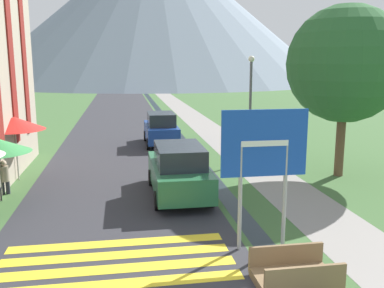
% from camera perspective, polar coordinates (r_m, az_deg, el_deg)
% --- Properties ---
extents(ground_plane, '(160.00, 160.00, 0.00)m').
position_cam_1_polar(ground_plane, '(26.39, -4.27, 0.87)').
color(ground_plane, '#3D6033').
extents(road, '(6.40, 60.00, 0.01)m').
position_cam_1_polar(road, '(36.17, -9.66, 3.49)').
color(road, '#2D2D33').
rests_on(road, ground_plane).
extents(footpath, '(2.20, 60.00, 0.01)m').
position_cam_1_polar(footpath, '(36.65, -0.06, 3.74)').
color(footpath, gray).
rests_on(footpath, ground_plane).
extents(drainage_channel, '(0.60, 60.00, 0.00)m').
position_cam_1_polar(drainage_channel, '(36.34, -3.81, 3.66)').
color(drainage_channel, black).
rests_on(drainage_channel, ground_plane).
extents(crosswalk_marking, '(5.44, 2.54, 0.01)m').
position_cam_1_polar(crosswalk_marking, '(10.51, -9.95, -15.21)').
color(crosswalk_marking, yellow).
rests_on(crosswalk_marking, ground_plane).
extents(mountain_distant, '(79.23, 79.23, 32.83)m').
position_cam_1_polar(mountain_distant, '(102.46, -5.00, 17.54)').
color(mountain_distant, gray).
rests_on(mountain_distant, ground_plane).
extents(road_sign, '(2.14, 0.11, 3.50)m').
position_cam_1_polar(road_sign, '(10.46, 9.59, -1.55)').
color(road_sign, '#9E9EA3').
rests_on(road_sign, ground_plane).
extents(footbridge, '(1.70, 1.10, 0.65)m').
position_cam_1_polar(footbridge, '(9.62, 13.55, -16.47)').
color(footbridge, brown).
rests_on(footbridge, ground_plane).
extents(parked_car_near, '(1.92, 4.45, 1.82)m').
position_cam_1_polar(parked_car_near, '(14.79, -1.76, -3.53)').
color(parked_car_near, '#28663D').
rests_on(parked_car_near, ground_plane).
extents(parked_car_far, '(1.78, 4.02, 1.82)m').
position_cam_1_polar(parked_car_far, '(23.93, -4.15, 2.04)').
color(parked_car_far, navy).
rests_on(parked_car_far, ground_plane).
extents(cafe_chair_far_right, '(0.40, 0.40, 0.85)m').
position_cam_1_polar(cafe_chair_far_right, '(17.10, -24.24, -3.89)').
color(cafe_chair_far_right, black).
rests_on(cafe_chair_far_right, ground_plane).
extents(cafe_umbrella_rear_red, '(2.32, 2.32, 2.50)m').
position_cam_1_polar(cafe_umbrella_rear_red, '(17.93, -22.60, 2.55)').
color(cafe_umbrella_rear_red, '#B7B2A8').
rests_on(cafe_umbrella_rear_red, ground_plane).
extents(person_seated_near, '(0.32, 0.32, 1.22)m').
position_cam_1_polar(person_seated_near, '(16.42, -23.76, -3.86)').
color(person_seated_near, '#282833').
rests_on(person_seated_near, ground_plane).
extents(streetlamp, '(0.28, 0.28, 4.86)m').
position_cam_1_polar(streetlamp, '(19.61, 7.79, 5.87)').
color(streetlamp, '#515156').
rests_on(streetlamp, ground_plane).
extents(tree_by_path, '(4.61, 4.61, 6.82)m').
position_cam_1_polar(tree_by_path, '(18.04, 19.78, 9.99)').
color(tree_by_path, brown).
rests_on(tree_by_path, ground_plane).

